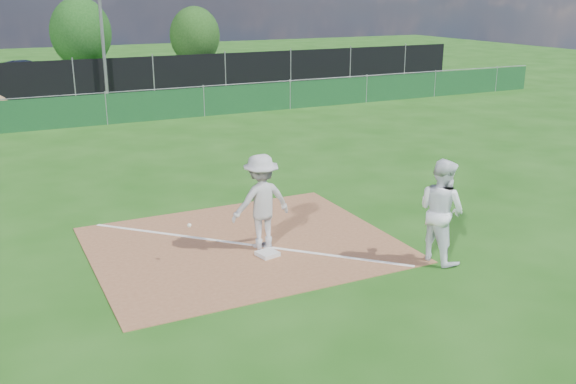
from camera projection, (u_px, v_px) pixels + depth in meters
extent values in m
plane|color=#1A4D10|center=(138.00, 152.00, 20.88)|extent=(90.00, 90.00, 0.00)
cube|color=brown|center=(243.00, 244.00, 13.17)|extent=(6.00, 5.00, 0.02)
cube|color=white|center=(243.00, 244.00, 13.16)|extent=(5.01, 5.01, 0.01)
cube|color=#113E1C|center=(106.00, 109.00, 24.99)|extent=(44.00, 0.05, 1.20)
cube|color=black|center=(74.00, 78.00, 31.75)|extent=(46.00, 0.04, 1.80)
cube|color=black|center=(62.00, 84.00, 36.30)|extent=(46.00, 9.00, 0.01)
cylinder|color=slate|center=(100.00, 13.00, 31.20)|extent=(0.16, 0.16, 8.00)
cube|color=silver|center=(268.00, 254.00, 12.58)|extent=(0.44, 0.44, 0.08)
imported|color=silver|center=(261.00, 201.00, 12.76)|extent=(1.28, 0.79, 1.92)
sphere|color=white|center=(189.00, 225.00, 12.13)|extent=(0.08, 0.08, 0.08)
imported|color=white|center=(441.00, 211.00, 12.14)|extent=(0.91, 1.09, 2.02)
imported|color=black|center=(28.00, 74.00, 35.01)|extent=(4.41, 2.21, 1.39)
imported|color=black|center=(165.00, 68.00, 38.17)|extent=(4.79, 2.76, 1.31)
cylinder|color=#382316|center=(83.00, 60.00, 42.89)|extent=(0.24, 0.24, 1.32)
ellipsoid|color=#164413|center=(81.00, 32.00, 42.37)|extent=(3.97, 3.97, 4.56)
cylinder|color=#382316|center=(196.00, 58.00, 44.67)|extent=(0.24, 0.24, 1.15)
ellipsoid|color=#1A4213|center=(195.00, 36.00, 44.21)|extent=(3.44, 3.44, 3.95)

